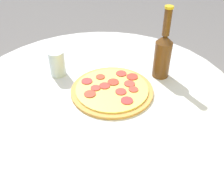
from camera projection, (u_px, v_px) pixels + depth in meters
table at (100, 125)px, 1.01m from camera, size 1.01×1.01×0.76m
pizza at (112, 90)px, 0.89m from camera, size 0.30×0.30×0.02m
beer_bottle at (163, 53)px, 0.92m from camera, size 0.06×0.06×0.27m
drinking_glass at (57, 63)px, 0.96m from camera, size 0.06×0.06×0.10m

